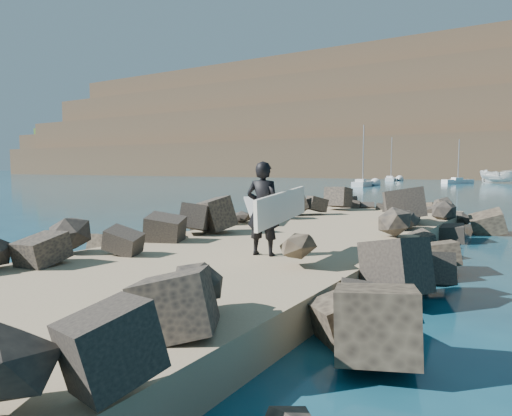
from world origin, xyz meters
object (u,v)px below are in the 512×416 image
object	(u,v)px
boat_imported	(499,176)
surfboard_resting	(255,210)
surfer_with_board	(266,208)
sailboat_e	(391,179)

from	to	relation	value
boat_imported	surfboard_resting	bearing A→B (deg)	-170.54
surfboard_resting	surfer_with_board	size ratio (longest dim) A/B	0.90
surfboard_resting	sailboat_e	distance (m)	74.20
surfboard_resting	surfer_with_board	xyz separation A→B (m)	(3.29, -4.80, 0.57)
boat_imported	surfer_with_board	size ratio (longest dim) A/B	2.40
surfboard_resting	boat_imported	distance (m)	70.30
surfboard_resting	surfer_with_board	distance (m)	5.85
sailboat_e	boat_imported	bearing A→B (deg)	-7.13
boat_imported	sailboat_e	size ratio (longest dim) A/B	0.72
surfer_with_board	sailboat_e	distance (m)	79.62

